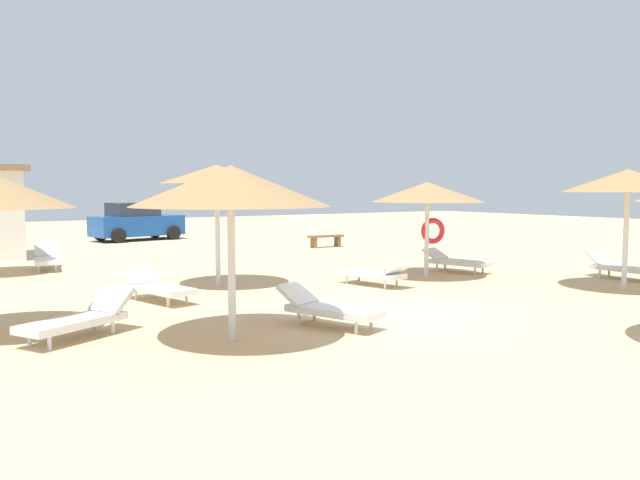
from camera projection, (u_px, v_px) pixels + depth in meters
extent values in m
plane|color=#D1B284|center=(407.00, 315.00, 11.88)|extent=(80.00, 80.00, 0.00)
cylinder|color=silver|center=(427.00, 238.00, 16.86)|extent=(0.12, 0.12, 2.10)
cone|color=#9E7A4C|center=(427.00, 192.00, 16.76)|extent=(2.99, 2.99, 0.53)
torus|color=red|center=(433.00, 231.00, 16.96)|extent=(0.71, 0.31, 0.70)
cylinder|color=silver|center=(232.00, 271.00, 9.76)|extent=(0.12, 0.12, 2.18)
cone|color=#9E7A4C|center=(231.00, 186.00, 9.66)|extent=(3.07, 3.07, 0.63)
cylinder|color=silver|center=(626.00, 239.00, 14.67)|extent=(0.12, 0.12, 2.38)
cone|color=#9E7A4C|center=(628.00, 181.00, 14.56)|extent=(2.94, 2.94, 0.53)
cylinder|color=silver|center=(218.00, 233.00, 15.23)|extent=(0.12, 0.12, 2.57)
cone|color=#9E7A4C|center=(217.00, 174.00, 15.12)|extent=(2.75, 2.75, 0.45)
cube|color=white|center=(460.00, 262.00, 17.85)|extent=(1.06, 1.81, 0.12)
cube|color=white|center=(435.00, 254.00, 18.37)|extent=(0.75, 0.67, 0.33)
cylinder|color=silver|center=(437.00, 267.00, 18.10)|extent=(0.06, 0.06, 0.22)
cylinder|color=silver|center=(445.00, 266.00, 18.43)|extent=(0.06, 0.06, 0.22)
cylinder|color=silver|center=(475.00, 271.00, 17.30)|extent=(0.06, 0.06, 0.22)
cylinder|color=silver|center=(483.00, 270.00, 17.63)|extent=(0.06, 0.06, 0.22)
cube|color=white|center=(73.00, 322.00, 9.86)|extent=(1.80, 1.36, 0.12)
cube|color=white|center=(112.00, 299.00, 10.53)|extent=(0.72, 0.79, 0.41)
cylinder|color=silver|center=(94.00, 324.00, 10.50)|extent=(0.06, 0.06, 0.22)
cylinder|color=silver|center=(113.00, 327.00, 10.29)|extent=(0.06, 0.06, 0.22)
cylinder|color=silver|center=(30.00, 339.00, 9.45)|extent=(0.06, 0.06, 0.22)
cylinder|color=silver|center=(49.00, 343.00, 9.24)|extent=(0.06, 0.06, 0.22)
cube|color=white|center=(334.00, 311.00, 10.79)|extent=(1.18, 1.82, 0.12)
cube|color=white|center=(298.00, 294.00, 11.25)|extent=(0.77, 0.69, 0.37)
cylinder|color=silver|center=(299.00, 318.00, 10.99)|extent=(0.06, 0.06, 0.22)
cylinder|color=silver|center=(314.00, 314.00, 11.34)|extent=(0.06, 0.06, 0.22)
cylinder|color=silver|center=(356.00, 328.00, 10.27)|extent=(0.06, 0.06, 0.22)
cylinder|color=silver|center=(371.00, 323.00, 10.62)|extent=(0.06, 0.06, 0.22)
cube|color=white|center=(46.00, 260.00, 18.38)|extent=(0.90, 1.78, 0.12)
cube|color=white|center=(46.00, 249.00, 19.09)|extent=(0.70, 0.55, 0.43)
cylinder|color=silver|center=(38.00, 264.00, 18.85)|extent=(0.06, 0.06, 0.22)
cylinder|color=silver|center=(54.00, 264.00, 19.03)|extent=(0.06, 0.06, 0.22)
cylinder|color=silver|center=(38.00, 269.00, 17.76)|extent=(0.06, 0.06, 0.22)
cylinder|color=silver|center=(55.00, 268.00, 17.94)|extent=(0.06, 0.06, 0.22)
cube|color=white|center=(626.00, 269.00, 16.44)|extent=(0.69, 1.72, 0.12)
cube|color=white|center=(598.00, 257.00, 17.07)|extent=(0.65, 0.48, 0.42)
cylinder|color=silver|center=(600.00, 273.00, 16.82)|extent=(0.06, 0.06, 0.22)
cylinder|color=silver|center=(609.00, 272.00, 17.07)|extent=(0.06, 0.06, 0.22)
cube|color=white|center=(161.00, 289.00, 13.15)|extent=(1.02, 1.80, 0.12)
cube|color=white|center=(140.00, 276.00, 13.68)|extent=(0.74, 0.65, 0.35)
cylinder|color=silver|center=(136.00, 295.00, 13.41)|extent=(0.06, 0.06, 0.22)
cylinder|color=silver|center=(154.00, 292.00, 13.73)|extent=(0.06, 0.06, 0.22)
cylinder|color=silver|center=(168.00, 302.00, 12.59)|extent=(0.06, 0.06, 0.22)
cylinder|color=silver|center=(187.00, 299.00, 12.91)|extent=(0.06, 0.06, 0.22)
cube|color=white|center=(372.00, 274.00, 15.45)|extent=(0.99, 1.80, 0.12)
cube|color=white|center=(398.00, 269.00, 14.87)|extent=(0.73, 0.64, 0.35)
cylinder|color=silver|center=(397.00, 282.00, 15.20)|extent=(0.06, 0.06, 0.22)
cylinder|color=silver|center=(385.00, 284.00, 14.88)|extent=(0.06, 0.06, 0.22)
cylinder|color=silver|center=(359.00, 278.00, 16.04)|extent=(0.06, 0.06, 0.22)
cylinder|color=silver|center=(347.00, 279.00, 15.72)|extent=(0.06, 0.06, 0.22)
cube|color=brown|center=(326.00, 236.00, 25.46)|extent=(1.52, 0.50, 0.08)
cube|color=brown|center=(314.00, 243.00, 25.21)|extent=(0.14, 0.37, 0.41)
cube|color=brown|center=(338.00, 242.00, 25.75)|extent=(0.14, 0.37, 0.41)
cube|color=#194C9E|center=(137.00, 226.00, 28.97)|extent=(4.24, 2.38, 0.90)
cube|color=#262D38|center=(133.00, 209.00, 28.77)|extent=(2.25, 1.89, 0.60)
cylinder|color=black|center=(155.00, 231.00, 30.56)|extent=(0.67, 0.33, 0.64)
cylinder|color=black|center=(174.00, 233.00, 29.29)|extent=(0.67, 0.33, 0.64)
cylinder|color=black|center=(101.00, 234.00, 28.71)|extent=(0.67, 0.33, 0.64)
cylinder|color=black|center=(118.00, 236.00, 27.44)|extent=(0.67, 0.33, 0.64)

